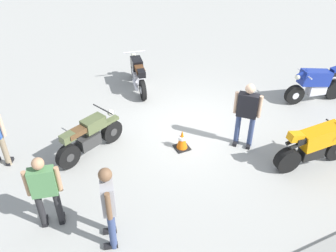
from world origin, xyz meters
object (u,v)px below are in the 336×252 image
object	(u,v)px
person_in_gray_shirt	(109,202)
person_in_black_shirt	(247,111)
motorcycle_blue_sportbike	(316,83)
traffic_cone	(182,140)
motorcycle_black_cruiser	(138,74)
motorcycle_olive_vintage	(90,137)
motorcycle_orange_sportbike	(315,144)
person_in_green_shirt	(45,189)

from	to	relation	value
person_in_gray_shirt	person_in_black_shirt	distance (m)	4.18
motorcycle_blue_sportbike	traffic_cone	bearing A→B (deg)	15.37
motorcycle_black_cruiser	motorcycle_blue_sportbike	size ratio (longest dim) A/B	1.06
motorcycle_olive_vintage	person_in_gray_shirt	distance (m)	2.79
person_in_black_shirt	traffic_cone	size ratio (longest dim) A/B	3.27
motorcycle_olive_vintage	motorcycle_black_cruiser	distance (m)	3.49
motorcycle_orange_sportbike	motorcycle_olive_vintage	bearing A→B (deg)	157.25
motorcycle_black_cruiser	person_in_gray_shirt	distance (m)	5.98
motorcycle_blue_sportbike	person_in_green_shirt	world-z (taller)	person_in_green_shirt
motorcycle_blue_sportbike	person_in_gray_shirt	bearing A→B (deg)	28.57
motorcycle_olive_vintage	person_in_black_shirt	bearing A→B (deg)	-43.81
person_in_green_shirt	person_in_black_shirt	bearing A→B (deg)	-70.57
motorcycle_olive_vintage	motorcycle_blue_sportbike	bearing A→B (deg)	-27.20
person_in_green_shirt	person_in_gray_shirt	xyz separation A→B (m)	(-0.95, 0.87, 0.07)
motorcycle_olive_vintage	traffic_cone	distance (m)	2.27
motorcycle_blue_sportbike	person_in_black_shirt	distance (m)	3.38
motorcycle_blue_sportbike	person_in_gray_shirt	xyz separation A→B (m)	(7.16, 2.35, 0.42)
motorcycle_blue_sportbike	motorcycle_orange_sportbike	distance (m)	3.18
motorcycle_blue_sportbike	person_in_green_shirt	bearing A→B (deg)	20.77
motorcycle_orange_sportbike	traffic_cone	distance (m)	3.12
person_in_green_shirt	person_in_gray_shirt	distance (m)	1.29
motorcycle_blue_sportbike	motorcycle_orange_sportbike	bearing A→B (deg)	55.96
motorcycle_orange_sportbike	person_in_green_shirt	bearing A→B (deg)	179.43
motorcycle_black_cruiser	person_in_green_shirt	size ratio (longest dim) A/B	1.25
person_in_gray_shirt	traffic_cone	xyz separation A→B (m)	(-2.44, -1.94, -0.75)
motorcycle_olive_vintage	motorcycle_blue_sportbike	xyz separation A→B (m)	(-6.84, 0.37, 0.11)
person_in_black_shirt	traffic_cone	world-z (taller)	person_in_black_shirt
motorcycle_olive_vintage	person_in_gray_shirt	bearing A→B (deg)	-120.86
person_in_gray_shirt	person_in_black_shirt	world-z (taller)	person_in_gray_shirt
motorcycle_olive_vintage	motorcycle_black_cruiser	size ratio (longest dim) A/B	0.89
motorcycle_blue_sportbike	person_in_gray_shirt	distance (m)	7.54
person_in_black_shirt	traffic_cone	bearing A→B (deg)	-63.12
motorcycle_orange_sportbike	person_in_black_shirt	bearing A→B (deg)	133.74
motorcycle_olive_vintage	person_in_gray_shirt	size ratio (longest dim) A/B	1.05
motorcycle_blue_sportbike	motorcycle_orange_sportbike	world-z (taller)	same
motorcycle_black_cruiser	person_in_black_shirt	size ratio (longest dim) A/B	1.20
motorcycle_black_cruiser	person_in_gray_shirt	xyz separation A→B (m)	(2.60, 5.36, 0.49)
motorcycle_orange_sportbike	traffic_cone	world-z (taller)	motorcycle_orange_sportbike
motorcycle_black_cruiser	motorcycle_blue_sportbike	xyz separation A→B (m)	(-4.56, 3.01, 0.07)
motorcycle_olive_vintage	traffic_cone	world-z (taller)	motorcycle_olive_vintage
person_in_gray_shirt	motorcycle_black_cruiser	bearing A→B (deg)	-101.46
motorcycle_black_cruiser	motorcycle_blue_sportbike	world-z (taller)	motorcycle_blue_sportbike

